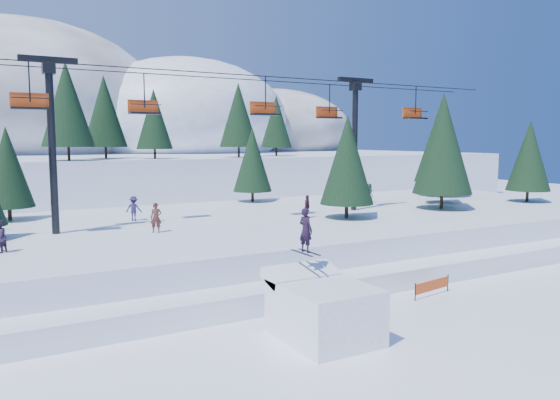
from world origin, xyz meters
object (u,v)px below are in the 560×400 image
chairlift (220,121)px  banner_near (432,286)px  jump_kicker (323,308)px  banner_far (422,271)px

chairlift → banner_near: size_ratio=16.30×
banner_near → jump_kicker: bearing=-165.3°
jump_kicker → banner_far: 11.27m
banner_near → banner_far: bearing=54.6°
chairlift → banner_far: chairlift is taller
banner_far → banner_near: bearing=-125.4°
banner_near → banner_far: same height
chairlift → banner_far: bearing=-57.6°
jump_kicker → banner_near: size_ratio=1.84×
banner_near → banner_far: size_ratio=1.06×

